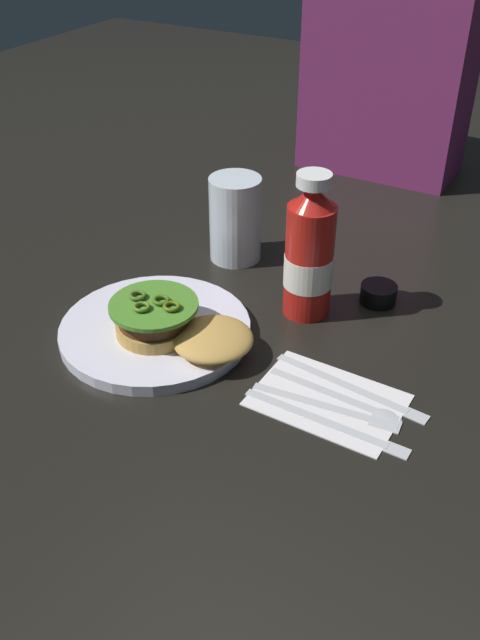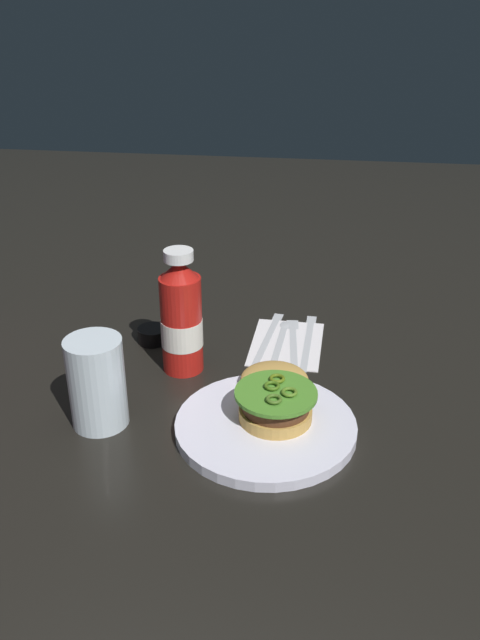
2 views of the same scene
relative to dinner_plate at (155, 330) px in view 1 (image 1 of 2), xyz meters
name	(u,v)px [view 1 (image 1 of 2)]	position (x,y,z in m)	size (l,w,h in m)	color
ground_plane	(308,320)	(0.17, 0.13, -0.01)	(3.00, 3.00, 0.00)	black
dinner_plate	(155,330)	(0.00, 0.00, 0.00)	(0.26, 0.26, 0.02)	white
burger_sandwich	(176,325)	(0.04, -0.01, 0.03)	(0.20, 0.12, 0.05)	#C59547
ketchup_bottle	(309,254)	(0.16, 0.15, 0.08)	(0.07, 0.07, 0.21)	red
water_glass	(235,219)	(-0.01, 0.24, 0.06)	(0.08, 0.08, 0.14)	silver
condiment_cup	(378,294)	(0.24, 0.23, 0.01)	(0.05, 0.05, 0.03)	black
napkin	(328,400)	(0.26, -0.01, -0.01)	(0.18, 0.12, 0.00)	white
steak_knife	(335,424)	(0.29, -0.05, 0.00)	(0.21, 0.02, 0.00)	silver
fork_utensil	(338,408)	(0.28, -0.02, 0.00)	(0.18, 0.03, 0.00)	silver
spoon_utensil	(353,400)	(0.29, 0.00, 0.00)	(0.18, 0.03, 0.00)	silver
butter_knife	(359,389)	(0.29, 0.02, 0.00)	(0.21, 0.04, 0.00)	silver
diner_person	(392,48)	(0.06, 0.72, 0.23)	(0.31, 0.17, 0.53)	#77275E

